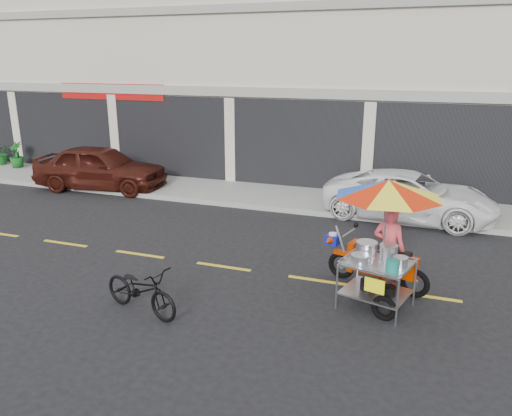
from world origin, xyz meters
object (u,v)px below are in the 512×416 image
(maroon_sedan, at_px, (100,167))
(white_pickup, at_px, (410,196))
(near_bicycle, at_px, (141,290))
(food_vendor_rig, at_px, (386,223))

(maroon_sedan, height_order, white_pickup, maroon_sedan)
(white_pickup, distance_m, near_bicycle, 7.97)
(near_bicycle, bearing_deg, maroon_sedan, 55.74)
(white_pickup, bearing_deg, food_vendor_rig, -177.10)
(white_pickup, height_order, near_bicycle, white_pickup)
(near_bicycle, height_order, food_vendor_rig, food_vendor_rig)
(white_pickup, relative_size, food_vendor_rig, 1.93)
(white_pickup, xyz_separation_m, food_vendor_rig, (-0.19, -5.11, 0.83))
(maroon_sedan, xyz_separation_m, food_vendor_rig, (9.48, -4.92, 0.72))
(maroon_sedan, relative_size, food_vendor_rig, 1.84)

